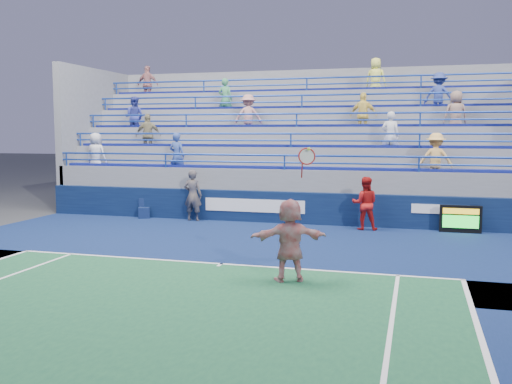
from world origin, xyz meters
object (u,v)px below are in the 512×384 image
(judge_chair, at_px, (144,212))
(tennis_player, at_px, (290,240))
(serve_speed_board, at_px, (460,219))
(line_judge, at_px, (193,195))
(ball_girl, at_px, (365,204))

(judge_chair, distance_m, tennis_player, 10.15)
(serve_speed_board, relative_size, judge_chair, 1.75)
(line_judge, bearing_deg, serve_speed_board, -178.69)
(tennis_player, relative_size, ball_girl, 1.65)
(serve_speed_board, relative_size, ball_girl, 0.73)
(judge_chair, xyz_separation_m, ball_girl, (8.02, -0.36, 0.63))
(tennis_player, distance_m, ball_girl, 6.97)
(ball_girl, bearing_deg, tennis_player, 76.01)
(tennis_player, bearing_deg, judge_chair, 134.17)
(line_judge, distance_m, ball_girl, 6.06)
(serve_speed_board, height_order, ball_girl, ball_girl)
(judge_chair, relative_size, ball_girl, 0.42)
(judge_chair, relative_size, tennis_player, 0.25)
(judge_chair, height_order, line_judge, line_judge)
(ball_girl, bearing_deg, serve_speed_board, 178.51)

